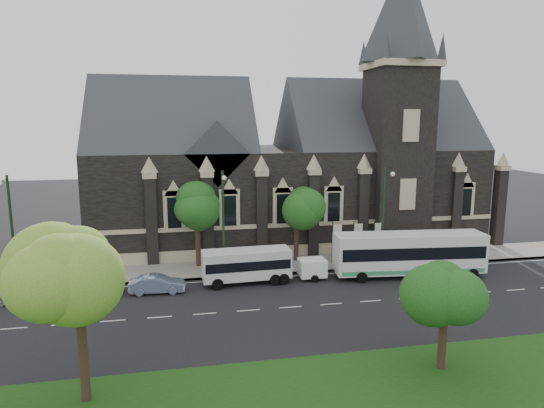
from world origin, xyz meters
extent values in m
plane|color=black|center=(0.00, 0.00, 0.00)|extent=(160.00, 160.00, 0.00)
cube|color=gray|center=(0.00, 9.50, 0.07)|extent=(80.00, 5.00, 0.15)
cube|color=black|center=(4.00, 19.50, 5.00)|extent=(40.00, 15.00, 10.00)
cube|color=#32363A|center=(-8.00, 19.50, 10.00)|extent=(16.00, 15.00, 15.00)
cube|color=#32363A|center=(14.00, 19.50, 10.00)|extent=(20.00, 15.00, 15.00)
cube|color=#32363A|center=(-4.00, 15.00, 10.00)|extent=(6.00, 6.00, 6.00)
cube|color=black|center=(14.00, 13.50, 9.00)|extent=(5.50, 5.50, 18.00)
cube|color=#C7B18F|center=(14.00, 13.50, 18.20)|extent=(6.20, 6.20, 0.60)
pyramid|color=#32363A|center=(14.00, 13.50, 23.50)|extent=(8.40, 8.40, 10.00)
cube|color=#C7B18F|center=(4.00, 11.96, 3.20)|extent=(40.00, 0.22, 0.40)
cube|color=#C7B18F|center=(4.00, 11.96, 0.60)|extent=(40.00, 0.25, 1.20)
cube|color=black|center=(2.00, 11.82, 4.80)|extent=(1.20, 0.12, 2.80)
cylinder|color=black|center=(-12.00, -9.00, 2.20)|extent=(0.44, 0.44, 4.40)
sphere|color=olive|center=(-12.00, -9.00, 6.22)|extent=(4.16, 4.16, 4.16)
sphere|color=olive|center=(-11.22, -8.22, 7.00)|extent=(3.12, 3.12, 3.12)
cylinder|color=black|center=(6.00, -9.50, 1.54)|extent=(0.44, 0.44, 3.08)
sphere|color=#194816|center=(6.00, -9.50, 4.48)|extent=(3.20, 3.20, 3.20)
sphere|color=#194816|center=(6.60, -8.90, 5.08)|extent=(2.40, 2.40, 2.40)
cylinder|color=black|center=(3.00, 10.50, 1.98)|extent=(0.44, 0.44, 3.96)
sphere|color=#194816|center=(3.00, 10.50, 5.64)|extent=(3.84, 3.84, 3.84)
sphere|color=#194816|center=(3.72, 11.22, 6.36)|extent=(2.88, 2.88, 2.88)
cylinder|color=black|center=(-6.00, 10.50, 1.98)|extent=(0.44, 0.44, 3.96)
sphere|color=#194816|center=(-6.00, 10.50, 5.57)|extent=(3.68, 3.68, 3.68)
sphere|color=#194816|center=(-5.31, 11.19, 6.26)|extent=(2.76, 2.76, 2.76)
cylinder|color=black|center=(10.00, 7.30, 4.50)|extent=(0.20, 0.20, 9.00)
cylinder|color=black|center=(10.00, 6.50, 8.70)|extent=(0.10, 1.60, 0.10)
sphere|color=silver|center=(10.00, 5.70, 8.60)|extent=(0.36, 0.36, 0.36)
cylinder|color=black|center=(-4.00, 7.30, 4.50)|extent=(0.20, 0.20, 9.00)
cylinder|color=black|center=(-4.00, 6.50, 8.70)|extent=(0.10, 1.60, 0.10)
sphere|color=silver|center=(-4.00, 5.70, 8.60)|extent=(0.36, 0.36, 0.36)
cylinder|color=black|center=(-20.00, 7.30, 4.50)|extent=(0.20, 0.20, 9.00)
cylinder|color=black|center=(-20.00, 6.50, 8.70)|extent=(0.10, 1.60, 0.10)
cylinder|color=black|center=(6.00, 9.00, 2.00)|extent=(0.10, 0.10, 4.00)
cube|color=white|center=(6.45, 9.00, 2.60)|extent=(0.80, 0.04, 2.20)
cylinder|color=black|center=(8.00, 9.00, 2.00)|extent=(0.10, 0.10, 4.00)
cube|color=white|center=(8.45, 9.00, 2.60)|extent=(0.80, 0.04, 2.20)
cylinder|color=black|center=(10.00, 9.00, 2.00)|extent=(0.10, 0.10, 4.00)
cube|color=white|center=(10.45, 9.00, 2.60)|extent=(0.80, 0.04, 2.20)
cube|color=silver|center=(11.33, 4.72, 2.06)|extent=(12.77, 3.81, 3.22)
cube|color=black|center=(11.33, 4.72, 2.27)|extent=(12.27, 3.81, 1.03)
cube|color=#369563|center=(11.33, 4.72, 0.75)|extent=(12.27, 3.80, 0.35)
cylinder|color=black|center=(6.83, 3.84, 0.45)|extent=(0.92, 0.37, 0.90)
cylinder|color=black|center=(7.08, 6.44, 0.45)|extent=(0.92, 0.37, 0.90)
cylinder|color=black|center=(14.96, 3.05, 0.45)|extent=(0.92, 0.37, 0.90)
cylinder|color=black|center=(15.21, 5.66, 0.45)|extent=(0.92, 0.37, 0.90)
cylinder|color=black|center=(16.21, 2.93, 0.45)|extent=(0.92, 0.37, 0.90)
cylinder|color=black|center=(16.47, 5.54, 0.45)|extent=(0.92, 0.37, 0.90)
cube|color=silver|center=(-2.34, 5.64, 1.59)|extent=(7.16, 2.51, 2.28)
cube|color=black|center=(-2.34, 5.64, 1.69)|extent=(6.88, 2.54, 0.76)
cylinder|color=black|center=(-4.77, 4.43, 0.45)|extent=(0.91, 0.32, 0.90)
cylinder|color=black|center=(-4.86, 6.65, 0.45)|extent=(0.91, 0.32, 0.90)
cylinder|color=black|center=(-0.17, 4.61, 0.45)|extent=(0.91, 0.32, 0.90)
cylinder|color=black|center=(-0.26, 6.84, 0.45)|extent=(0.91, 0.32, 0.90)
cylinder|color=black|center=(0.54, 4.64, 0.45)|extent=(0.91, 0.32, 0.90)
cylinder|color=black|center=(0.45, 6.86, 0.45)|extent=(0.91, 0.32, 0.90)
cube|color=white|center=(3.12, 5.51, 0.99)|extent=(2.20, 1.65, 1.42)
cylinder|color=black|center=(3.12, 4.69, 0.31)|extent=(0.61, 0.22, 0.61)
cylinder|color=black|center=(3.13, 6.33, 0.31)|extent=(0.61, 0.22, 0.61)
cylinder|color=black|center=(4.55, 5.50, 0.60)|extent=(1.31, 0.09, 0.08)
imported|color=#7A8EB1|center=(-9.33, 4.72, 0.69)|extent=(4.27, 1.70, 1.38)
imported|color=maroon|center=(-13.78, 5.36, 0.63)|extent=(3.80, 1.72, 1.26)
imported|color=silver|center=(-18.67, 4.89, 0.74)|extent=(5.15, 2.27, 1.47)
camera|label=1|loc=(-7.23, -30.49, 13.01)|focal=31.03mm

